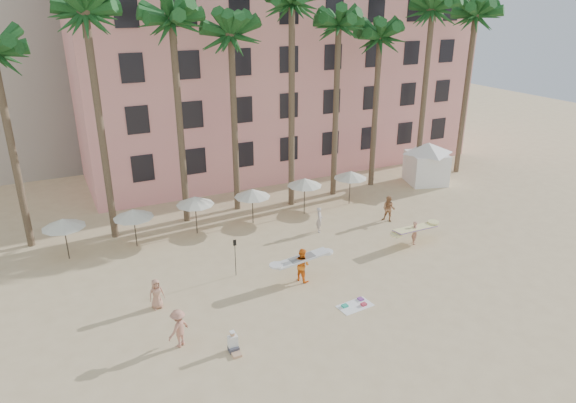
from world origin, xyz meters
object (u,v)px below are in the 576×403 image
(carrier_yellow, at_px, (415,231))
(carrier_white, at_px, (302,264))
(cabana, at_px, (427,159))
(pink_hotel, at_px, (275,75))

(carrier_yellow, bearing_deg, carrier_white, -174.13)
(cabana, height_order, carrier_white, cabana)
(pink_hotel, xyz_separation_m, carrier_white, (-8.57, -21.95, -6.98))
(cabana, bearing_deg, pink_hotel, 124.91)
(cabana, height_order, carrier_yellow, cabana)
(cabana, bearing_deg, carrier_yellow, -133.28)
(carrier_yellow, height_order, carrier_white, carrier_white)
(carrier_yellow, distance_m, carrier_white, 8.62)
(cabana, relative_size, carrier_white, 1.72)
(pink_hotel, distance_m, carrier_yellow, 22.23)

